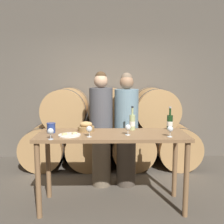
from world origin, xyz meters
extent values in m
plane|color=#564F44|center=(0.00, 0.00, 0.00)|extent=(10.00, 10.00, 0.00)
cube|color=#60594F|center=(0.00, 2.12, 1.60)|extent=(10.00, 0.12, 3.20)
cylinder|color=tan|center=(-1.20, 1.54, 0.38)|extent=(0.75, 0.91, 0.75)
cylinder|color=#2D2D33|center=(-1.20, 1.25, 0.38)|extent=(0.76, 0.02, 0.76)
cylinder|color=#2D2D33|center=(-1.20, 1.83, 0.38)|extent=(0.76, 0.02, 0.76)
cylinder|color=tan|center=(-0.40, 1.54, 0.38)|extent=(0.75, 0.91, 0.75)
cylinder|color=#2D2D33|center=(-0.40, 1.25, 0.38)|extent=(0.76, 0.02, 0.76)
cylinder|color=#2D2D33|center=(-0.40, 1.83, 0.38)|extent=(0.76, 0.02, 0.76)
cylinder|color=tan|center=(0.40, 1.54, 0.38)|extent=(0.75, 0.91, 0.75)
cylinder|color=#2D2D33|center=(0.40, 1.25, 0.38)|extent=(0.76, 0.02, 0.76)
cylinder|color=#2D2D33|center=(0.40, 1.83, 0.38)|extent=(0.76, 0.02, 0.76)
cylinder|color=tan|center=(1.20, 1.54, 0.38)|extent=(0.75, 0.91, 0.75)
cylinder|color=#2D2D33|center=(1.20, 1.25, 0.38)|extent=(0.76, 0.02, 0.76)
cylinder|color=#2D2D33|center=(1.20, 1.83, 0.38)|extent=(0.76, 0.02, 0.76)
cylinder|color=tan|center=(-0.80, 1.54, 1.05)|extent=(0.75, 0.91, 0.75)
cylinder|color=#2D2D33|center=(-0.80, 1.25, 1.05)|extent=(0.76, 0.02, 0.76)
cylinder|color=#2D2D33|center=(-0.80, 1.83, 1.05)|extent=(0.76, 0.02, 0.76)
cylinder|color=tan|center=(0.00, 1.54, 1.05)|extent=(0.75, 0.91, 0.75)
cylinder|color=#2D2D33|center=(0.00, 1.25, 1.05)|extent=(0.76, 0.02, 0.76)
cylinder|color=#2D2D33|center=(0.00, 1.83, 1.05)|extent=(0.76, 0.02, 0.76)
cylinder|color=tan|center=(0.80, 1.54, 1.05)|extent=(0.75, 0.91, 0.75)
cylinder|color=#2D2D33|center=(0.80, 1.25, 1.05)|extent=(0.76, 0.02, 0.76)
cylinder|color=#2D2D33|center=(0.80, 1.83, 1.05)|extent=(0.76, 0.02, 0.76)
cylinder|color=olive|center=(-0.86, -0.26, 0.45)|extent=(0.06, 0.06, 0.91)
cylinder|color=olive|center=(0.86, -0.26, 0.45)|extent=(0.06, 0.06, 0.91)
cylinder|color=olive|center=(-0.86, 0.26, 0.45)|extent=(0.06, 0.06, 0.91)
cylinder|color=olive|center=(0.86, 0.26, 0.45)|extent=(0.06, 0.06, 0.91)
cube|color=olive|center=(0.00, 0.00, 0.93)|extent=(1.84, 0.64, 0.04)
cylinder|color=#756651|center=(-0.15, 0.66, 0.41)|extent=(0.28, 0.28, 0.83)
cylinder|color=#4C4C51|center=(-0.15, 0.66, 1.15)|extent=(0.34, 0.34, 0.65)
sphere|color=tan|center=(-0.15, 0.66, 1.58)|extent=(0.20, 0.20, 0.20)
sphere|color=#47331E|center=(-0.15, 0.67, 1.63)|extent=(0.17, 0.17, 0.17)
cylinder|color=#4C4238|center=(0.22, 0.66, 0.41)|extent=(0.29, 0.29, 0.81)
cylinder|color=gray|center=(0.22, 0.66, 1.14)|extent=(0.35, 0.35, 0.64)
sphere|color=#997051|center=(0.22, 0.66, 1.56)|extent=(0.20, 0.20, 0.20)
sphere|color=#75604C|center=(0.22, 0.67, 1.62)|extent=(0.17, 0.17, 0.17)
cylinder|color=#193819|center=(0.76, 0.23, 1.05)|extent=(0.08, 0.08, 0.19)
cylinder|color=#193819|center=(0.76, 0.23, 1.19)|extent=(0.03, 0.03, 0.09)
cylinder|color=#B7B7BC|center=(0.76, 0.23, 1.24)|extent=(0.03, 0.03, 0.02)
cylinder|color=white|center=(0.76, 0.23, 1.03)|extent=(0.08, 0.08, 0.06)
cylinder|color=#ADBC7F|center=(0.27, 0.22, 1.05)|extent=(0.08, 0.08, 0.20)
cylinder|color=#ADBC7F|center=(0.27, 0.22, 1.19)|extent=(0.03, 0.03, 0.09)
cylinder|color=black|center=(0.27, 0.22, 1.25)|extent=(0.03, 0.03, 0.02)
cylinder|color=white|center=(0.27, 0.22, 1.03)|extent=(0.08, 0.08, 0.06)
cylinder|color=navy|center=(-0.76, 0.06, 1.01)|extent=(0.10, 0.10, 0.12)
cylinder|color=navy|center=(-0.76, 0.06, 1.07)|extent=(0.11, 0.11, 0.01)
cylinder|color=olive|center=(-0.33, 0.16, 0.98)|extent=(0.21, 0.21, 0.06)
ellipsoid|color=tan|center=(-0.33, 0.16, 1.04)|extent=(0.16, 0.10, 0.07)
cylinder|color=white|center=(-0.51, -0.11, 0.96)|extent=(0.26, 0.26, 0.01)
cube|color=beige|center=(-0.46, -0.08, 0.97)|extent=(0.07, 0.06, 0.02)
cube|color=#E0CC7F|center=(-0.57, -0.13, 0.97)|extent=(0.07, 0.06, 0.02)
cylinder|color=white|center=(-0.69, -0.28, 0.95)|extent=(0.06, 0.06, 0.00)
cylinder|color=white|center=(-0.69, -0.28, 0.98)|extent=(0.01, 0.01, 0.06)
sphere|color=white|center=(-0.69, -0.28, 1.04)|extent=(0.07, 0.07, 0.07)
cylinder|color=white|center=(-0.27, -0.17, 0.95)|extent=(0.06, 0.06, 0.00)
cylinder|color=white|center=(-0.27, -0.17, 0.98)|extent=(0.01, 0.01, 0.06)
sphere|color=white|center=(-0.27, -0.17, 1.04)|extent=(0.07, 0.07, 0.07)
cylinder|color=white|center=(0.19, -0.08, 0.95)|extent=(0.06, 0.06, 0.00)
cylinder|color=white|center=(0.19, -0.08, 0.98)|extent=(0.01, 0.01, 0.06)
sphere|color=white|center=(0.19, -0.08, 1.04)|extent=(0.07, 0.07, 0.07)
cylinder|color=white|center=(0.67, -0.19, 0.95)|extent=(0.06, 0.06, 0.00)
cylinder|color=white|center=(0.67, -0.19, 0.98)|extent=(0.01, 0.01, 0.06)
sphere|color=white|center=(0.67, -0.19, 1.04)|extent=(0.07, 0.07, 0.07)
camera|label=1|loc=(-0.05, -3.16, 1.67)|focal=42.00mm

